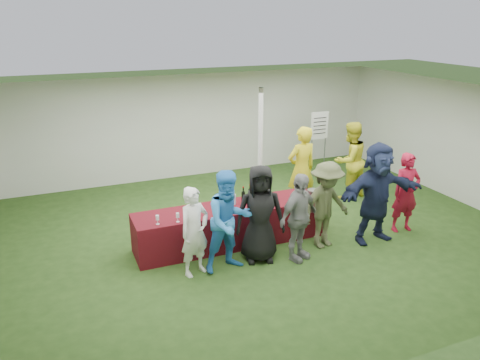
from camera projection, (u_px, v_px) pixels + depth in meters
name	position (u px, v px, depth m)	size (l,w,h in m)	color
ground	(262.00, 233.00, 9.33)	(60.00, 60.00, 0.00)	#284719
tent	(260.00, 150.00, 10.11)	(10.00, 10.00, 10.00)	white
serving_table	(230.00, 225.00, 8.81)	(3.60, 0.80, 0.75)	#520D17
wine_bottles	(255.00, 194.00, 8.95)	(0.62, 0.15, 0.32)	black
wine_glasses	(211.00, 210.00, 8.26)	(2.80, 0.11, 0.16)	silver
water_bottle	(234.00, 199.00, 8.76)	(0.07, 0.07, 0.23)	silver
bar_towel	(301.00, 194.00, 9.27)	(0.25, 0.18, 0.03)	white
dump_bucket	(313.00, 194.00, 9.05)	(0.22, 0.22, 0.18)	slate
wine_list_sign	(319.00, 131.00, 11.97)	(0.50, 0.03, 1.80)	slate
staff_pourer	(301.00, 170.00, 10.11)	(0.70, 0.46, 1.91)	gold
staff_back	(350.00, 160.00, 10.89)	(0.89, 0.69, 1.82)	gold
customer_0	(195.00, 232.00, 7.64)	(0.56, 0.37, 1.54)	white
customer_1	(229.00, 221.00, 7.75)	(0.86, 0.67, 1.77)	#2F83D5
customer_2	(260.00, 214.00, 8.06)	(0.85, 0.56, 1.75)	black
customer_3	(299.00, 218.00, 8.10)	(0.94, 0.39, 1.60)	gray
customer_4	(326.00, 205.00, 8.55)	(1.07, 0.61, 1.65)	#4A502F
customer_5	(376.00, 193.00, 8.74)	(1.80, 0.57, 1.94)	#19213F
customer_6	(406.00, 193.00, 9.22)	(0.59, 0.39, 1.61)	#A8122B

